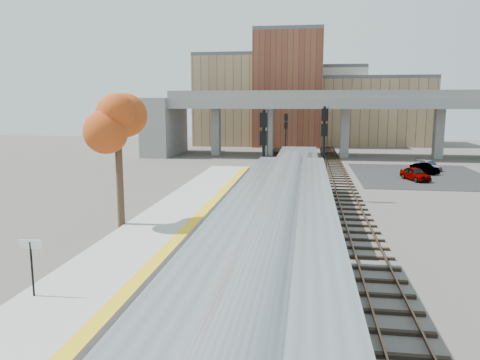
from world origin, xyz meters
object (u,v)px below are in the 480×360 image
(locomotive, at_px, (296,183))
(tree, at_px, (117,122))
(car_a, at_px, (415,174))
(signal_mast_mid, at_px, (323,154))
(signal_mast_far, at_px, (286,139))
(car_c, at_px, (429,165))
(car_b, at_px, (425,168))
(signal_mast_near, at_px, (263,166))
(coach, at_px, (271,325))

(locomotive, height_order, tree, tree)
(tree, height_order, car_a, tree)
(signal_mast_mid, distance_m, tree, 16.68)
(signal_mast_mid, relative_size, signal_mast_far, 1.16)
(car_c, bearing_deg, car_b, -130.78)
(signal_mast_near, xyz_separation_m, signal_mast_mid, (4.10, 7.25, 0.12))
(coach, bearing_deg, car_b, 72.66)
(tree, relative_size, car_b, 2.63)
(locomotive, relative_size, car_a, 4.88)
(tree, bearing_deg, signal_mast_mid, 39.39)
(tree, bearing_deg, car_b, 47.72)
(coach, relative_size, signal_mast_far, 3.83)
(car_b, bearing_deg, tree, -163.12)
(car_b, bearing_deg, car_c, 37.46)
(tree, bearing_deg, car_a, 44.34)
(locomotive, relative_size, tree, 2.11)
(signal_mast_mid, xyz_separation_m, tree, (-12.70, -10.43, 2.86))
(signal_mast_near, relative_size, signal_mast_mid, 0.98)
(signal_mast_mid, relative_size, tree, 0.84)
(signal_mast_near, height_order, car_c, signal_mast_near)
(signal_mast_near, bearing_deg, signal_mast_far, 90.00)
(signal_mast_far, distance_m, tree, 34.83)
(car_c, bearing_deg, locomotive, -140.62)
(tree, height_order, car_b, tree)
(signal_mast_near, height_order, signal_mast_far, signal_mast_near)
(locomotive, distance_m, car_b, 25.34)
(coach, bearing_deg, car_a, 73.32)
(coach, bearing_deg, signal_mast_mid, 85.83)
(car_a, bearing_deg, signal_mast_mid, -150.19)
(signal_mast_far, distance_m, car_b, 17.35)
(car_a, bearing_deg, coach, -126.66)
(signal_mast_far, bearing_deg, tree, -104.38)
(signal_mast_near, xyz_separation_m, car_a, (13.75, 18.67, -3.02))
(signal_mast_near, distance_m, tree, 9.64)
(car_b, xyz_separation_m, car_c, (1.20, 3.01, -0.02))
(car_a, bearing_deg, tree, -155.64)
(car_b, bearing_deg, coach, -138.18)
(signal_mast_mid, bearing_deg, car_c, 56.41)
(coach, relative_size, car_c, 6.61)
(coach, distance_m, car_b, 46.00)
(signal_mast_near, bearing_deg, car_c, 57.50)
(locomotive, bearing_deg, car_b, 57.21)
(signal_mast_near, height_order, tree, tree)
(signal_mast_near, bearing_deg, signal_mast_mid, 60.52)
(locomotive, height_order, signal_mast_mid, signal_mast_mid)
(coach, height_order, signal_mast_mid, signal_mast_mid)
(locomotive, height_order, car_b, locomotive)
(signal_mast_far, bearing_deg, signal_mast_mid, -79.95)
(signal_mast_near, bearing_deg, tree, -159.73)
(tree, distance_m, car_b, 36.77)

